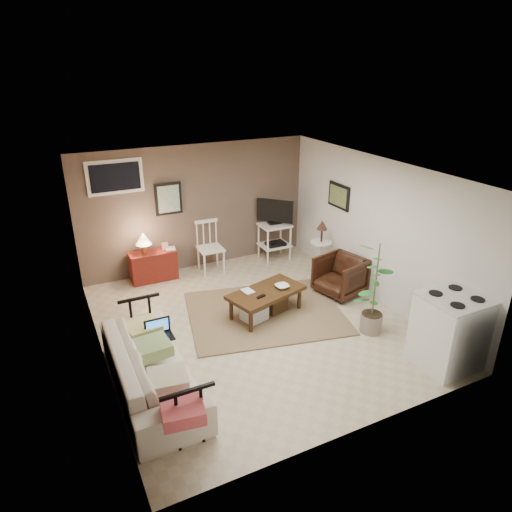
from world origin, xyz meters
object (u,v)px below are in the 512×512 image
potted_plant (375,286)px  stove (450,331)px  tv_stand (275,228)px  sofa (151,360)px  armchair (340,274)px  side_table (321,241)px  spindle_chair (210,249)px  coffee_table (266,301)px  red_console (152,263)px

potted_plant → stove: 1.17m
tv_stand → stove: (0.39, -4.15, -0.15)m
tv_stand → stove: size_ratio=1.21×
sofa → armchair: sofa is taller
side_table → potted_plant: bearing=-102.3°
side_table → potted_plant: (-0.45, -2.08, 0.11)m
spindle_chair → armchair: 2.52m
spindle_chair → potted_plant: 3.41m
potted_plant → stove: bearing=-70.4°
coffee_table → tv_stand: tv_stand is taller
spindle_chair → armchair: size_ratio=1.34×
coffee_table → spindle_chair: 1.99m
sofa → stove: bearing=-108.2°
sofa → potted_plant: bearing=-92.4°
coffee_table → potted_plant: (1.22, -1.12, 0.52)m
sofa → potted_plant: size_ratio=1.52×
side_table → sofa: bearing=-152.6°
spindle_chair → stove: (1.79, -4.17, 0.05)m
sofa → red_console: size_ratio=2.28×
sofa → coffee_table: bearing=-64.8°
potted_plant → sofa: bearing=177.6°
coffee_table → side_table: size_ratio=1.25×
spindle_chair → stove: size_ratio=0.96×
spindle_chair → red_console: bearing=174.4°
red_console → tv_stand: bearing=-3.0°
sofa → spindle_chair: spindle_chair is taller
red_console → tv_stand: (2.50, -0.13, 0.33)m
coffee_table → red_console: (-1.29, 2.08, 0.08)m
sofa → side_table: (3.75, 1.94, 0.23)m
side_table → armchair: side_table is taller
tv_stand → stove: 4.17m
spindle_chair → side_table: bearing=-28.6°
spindle_chair → side_table: 2.12m
armchair → sofa: bearing=-87.1°
side_table → potted_plant: potted_plant is taller
sofa → armchair: (3.59, 1.08, -0.06)m
spindle_chair → side_table: (1.85, -1.01, 0.20)m
sofa → side_table: side_table is taller
potted_plant → stove: (0.38, -1.07, -0.26)m
side_table → potted_plant: size_ratio=0.74×
sofa → red_console: red_console is taller
sofa → spindle_chair: 3.51m
potted_plant → tv_stand: bearing=90.2°
side_table → tv_stand: bearing=115.0°
coffee_table → stove: bearing=-53.9°
coffee_table → red_console: 2.45m
armchair → stove: size_ratio=0.72×
sofa → spindle_chair: size_ratio=2.22×
red_console → side_table: side_table is taller
spindle_chair → side_table: side_table is taller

